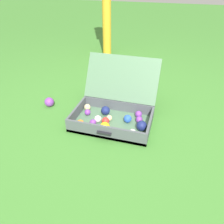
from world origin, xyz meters
name	(u,v)px	position (x,y,z in m)	size (l,w,h in m)	color
ground_plane	(112,129)	(0.00, 0.00, 0.00)	(16.00, 16.00, 0.00)	#3D7A2D
open_suitcase	(115,109)	(-0.02, 0.14, 0.10)	(0.64, 0.63, 0.46)	#4C7051
stray_ball_on_grass	(49,102)	(-0.67, 0.18, 0.04)	(0.09, 0.09, 0.09)	purple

